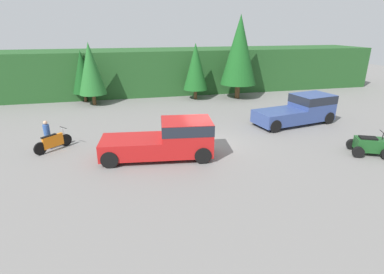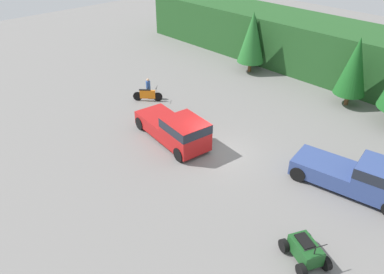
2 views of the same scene
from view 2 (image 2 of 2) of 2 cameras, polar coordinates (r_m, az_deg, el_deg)
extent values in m
plane|color=slate|center=(22.29, 3.84, -2.37)|extent=(80.00, 80.00, 0.00)
cube|color=#235123|center=(33.81, 23.39, 11.26)|extent=(44.00, 6.00, 4.22)
cylinder|color=brown|center=(35.43, 9.10, 11.35)|extent=(0.27, 0.27, 0.81)
cone|color=#144719|center=(34.73, 9.41, 14.82)|extent=(1.98, 1.98, 3.68)
cylinder|color=brown|center=(33.92, 8.78, 10.57)|extent=(0.31, 0.31, 0.94)
cone|color=#236628|center=(33.10, 9.15, 14.78)|extent=(2.29, 2.29, 4.27)
cylinder|color=brown|center=(29.80, 22.52, 5.38)|extent=(0.30, 0.30, 0.91)
cone|color=#19561E|center=(28.88, 23.54, 9.86)|extent=(2.22, 2.22, 4.13)
cube|color=red|center=(21.92, -1.02, 0.45)|extent=(2.73, 2.33, 1.72)
cube|color=#1E232D|center=(21.63, -1.03, 1.73)|extent=(2.75, 2.35, 0.55)
cube|color=red|center=(24.16, -4.84, 2.32)|extent=(3.28, 2.40, 0.86)
cylinder|color=black|center=(22.27, 2.03, -1.06)|extent=(0.86, 0.38, 0.83)
cylinder|color=black|center=(21.34, -1.95, -2.67)|extent=(0.86, 0.38, 0.83)
cylinder|color=black|center=(25.44, -4.21, 3.33)|extent=(0.86, 0.38, 0.83)
cylinder|color=black|center=(24.63, -7.88, 2.09)|extent=(0.86, 0.38, 0.83)
cube|color=#334784|center=(20.44, 27.11, -6.11)|extent=(2.87, 2.47, 1.72)
cube|color=#334784|center=(21.02, 19.48, -4.54)|extent=(3.43, 2.57, 0.86)
cylinder|color=black|center=(22.11, 17.74, -3.01)|extent=(0.87, 0.43, 0.83)
cylinder|color=black|center=(20.62, 15.87, -5.42)|extent=(0.87, 0.43, 0.83)
cylinder|color=black|center=(28.24, -5.22, 6.12)|extent=(0.57, 0.54, 0.69)
cylinder|color=black|center=(28.51, -8.28, 6.16)|extent=(0.57, 0.54, 0.69)
cube|color=orange|center=(28.28, -6.78, 6.48)|extent=(0.96, 0.91, 0.65)
cylinder|color=#B7B7BC|center=(28.09, -5.36, 6.82)|extent=(0.24, 0.23, 0.74)
cylinder|color=black|center=(27.93, -5.40, 7.53)|extent=(0.44, 0.46, 0.04)
cube|color=black|center=(28.17, -7.22, 7.14)|extent=(0.72, 0.69, 0.06)
cylinder|color=black|center=(16.65, 19.74, -17.69)|extent=(0.61, 0.44, 0.57)
cylinder|color=black|center=(16.13, 16.34, -18.98)|extent=(0.61, 0.44, 0.57)
cylinder|color=black|center=(17.34, 17.11, -14.66)|extent=(0.61, 0.44, 0.57)
cylinder|color=black|center=(16.83, 13.81, -15.76)|extent=(0.61, 0.44, 0.57)
cube|color=#194C1E|center=(16.53, 16.89, -16.14)|extent=(1.65, 1.38, 0.66)
cylinder|color=black|center=(15.90, 18.22, -16.15)|extent=(0.07, 0.07, 0.35)
cylinder|color=black|center=(15.78, 18.33, -15.72)|extent=(0.47, 0.97, 0.04)
cube|color=black|center=(16.35, 16.80, -14.91)|extent=(0.95, 0.79, 0.08)
cylinder|color=navy|center=(28.82, -6.64, 6.70)|extent=(0.23, 0.23, 0.79)
cylinder|color=navy|center=(28.66, -6.59, 6.55)|extent=(0.23, 0.23, 0.79)
cylinder|color=#2D5199|center=(28.46, -6.70, 7.89)|extent=(0.45, 0.45, 0.60)
sphere|color=tan|center=(28.30, -6.75, 8.64)|extent=(0.29, 0.29, 0.21)
camera|label=1|loc=(18.09, -44.55, 2.48)|focal=28.00mm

